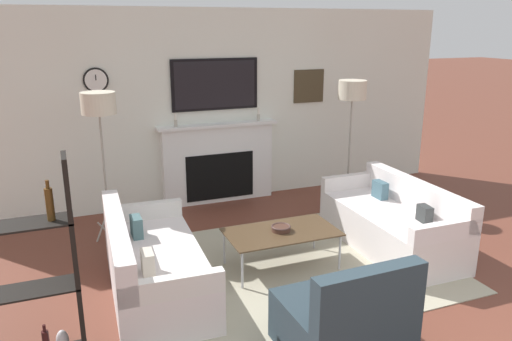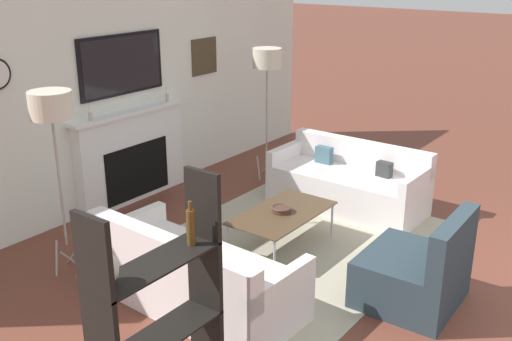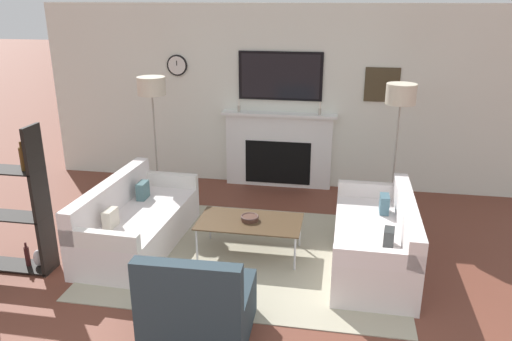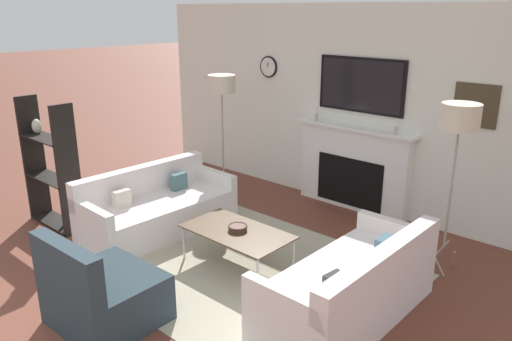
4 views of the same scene
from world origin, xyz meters
The scene contains 10 objects.
fireplace_wall centered at (0.00, 5.12, 1.22)m, with size 7.30×0.28×2.70m.
area_rug centered at (0.00, 2.76, 0.01)m, with size 3.36×2.50×0.01m.
couch_left centered at (-1.38, 2.76, 0.27)m, with size 0.91×1.89×0.77m.
couch_right centered at (1.37, 2.76, 0.29)m, with size 0.83×1.83×0.77m.
armchair centered at (-0.18, 1.26, 0.28)m, with size 0.89×0.82×0.87m.
coffee_table centered at (-0.02, 2.78, 0.39)m, with size 1.16×0.64×0.41m.
decorative_bowl centered at (-0.02, 2.79, 0.44)m, with size 0.21×0.21×0.06m.
floor_lamp_left centered at (-1.63, 4.17, 1.61)m, with size 0.38×0.38×1.77m.
floor_lamp_right centered at (1.63, 4.17, 1.61)m, with size 0.38×0.38×1.77m.
shelf_unit centered at (-2.48, 2.03, 0.75)m, with size 0.92×0.28×1.60m.
Camera 2 is at (-4.67, -0.36, 2.86)m, focal length 42.00 mm.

